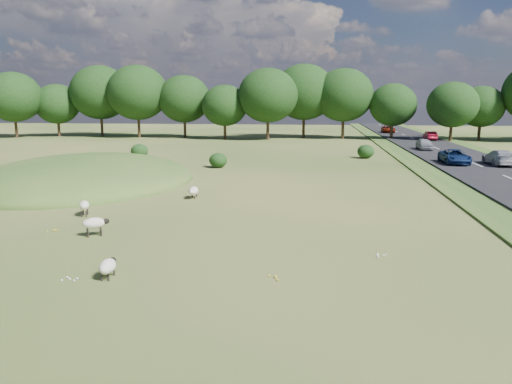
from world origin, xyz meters
TOP-DOWN VIEW (x-y plane):
  - ground at (0.00, 20.00)m, footprint 160.00×160.00m
  - mound at (-12.00, 12.00)m, footprint 16.00×20.00m
  - road at (20.00, 30.00)m, footprint 8.00×150.00m
  - treeline at (-1.06, 55.44)m, footprint 96.28×14.66m
  - shrubs at (-2.30, 26.59)m, footprint 25.60×10.71m
  - sheep_0 at (-1.81, -7.53)m, footprint 0.57×1.18m
  - sheep_1 at (-2.29, 6.71)m, footprint 0.58×1.28m
  - sheep_2 at (-6.90, 1.33)m, footprint 0.77×1.19m
  - sheep_3 at (-4.61, -2.44)m, footprint 1.21×0.96m
  - car_0 at (21.90, 24.07)m, footprint 1.93×4.75m
  - car_1 at (18.10, 37.85)m, footprint 1.54×3.83m
  - car_3 at (18.10, 24.55)m, footprint 2.15×4.67m
  - car_4 at (18.10, 68.71)m, footprint 2.09×4.54m
  - car_5 at (21.90, 52.43)m, footprint 1.34×3.85m

SIDE VIEW (x-z plane):
  - ground at x=0.00m, z-range 0.00..0.00m
  - mound at x=-12.00m, z-range -2.00..2.00m
  - road at x=20.00m, z-range 0.00..0.25m
  - sheep_0 at x=-1.81m, z-range 0.09..0.76m
  - sheep_1 at x=-2.29m, z-range 0.10..0.84m
  - sheep_2 at x=-6.90m, z-range 0.16..0.99m
  - sheep_3 at x=-4.61m, z-range 0.17..1.03m
  - shrubs at x=-2.30m, z-range -0.03..1.47m
  - car_4 at x=18.10m, z-range 0.25..1.51m
  - car_5 at x=21.90m, z-range 0.25..1.52m
  - car_3 at x=18.10m, z-range 0.25..1.55m
  - car_1 at x=18.10m, z-range 0.25..1.56m
  - car_0 at x=21.90m, z-range 0.25..1.63m
  - treeline at x=-1.06m, z-range 0.72..12.41m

